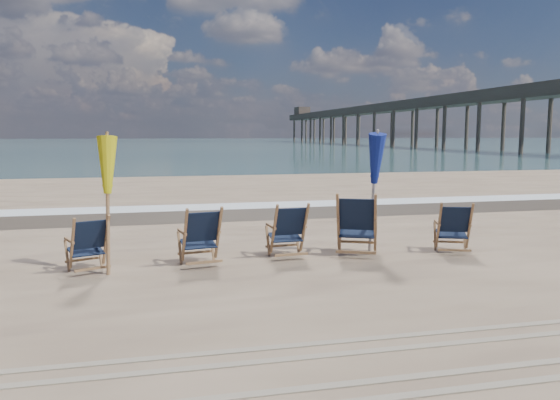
% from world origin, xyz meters
% --- Properties ---
extents(ocean, '(400.00, 400.00, 0.00)m').
position_xyz_m(ocean, '(0.00, 128.00, 0.00)').
color(ocean, '#3E6367').
rests_on(ocean, ground).
extents(surf_foam, '(200.00, 1.40, 0.01)m').
position_xyz_m(surf_foam, '(0.00, 8.30, 0.00)').
color(surf_foam, silver).
rests_on(surf_foam, ground).
extents(wet_sand_strip, '(200.00, 2.60, 0.00)m').
position_xyz_m(wet_sand_strip, '(0.00, 6.80, 0.00)').
color(wet_sand_strip, '#42362A').
rests_on(wet_sand_strip, ground).
extents(tire_tracks, '(80.00, 1.30, 0.01)m').
position_xyz_m(tire_tracks, '(0.00, -2.80, 0.01)').
color(tire_tracks, gray).
rests_on(tire_tracks, ground).
extents(beach_chair_0, '(0.76, 0.80, 0.88)m').
position_xyz_m(beach_chair_0, '(-2.91, 1.32, 0.44)').
color(beach_chair_0, black).
rests_on(beach_chair_0, ground).
extents(beach_chair_1, '(0.72, 0.78, 0.96)m').
position_xyz_m(beach_chair_1, '(-1.21, 1.28, 0.48)').
color(beach_chair_1, black).
rests_on(beach_chair_1, ground).
extents(beach_chair_2, '(0.65, 0.72, 0.95)m').
position_xyz_m(beach_chair_2, '(0.25, 1.48, 0.47)').
color(beach_chair_2, black).
rests_on(beach_chair_2, ground).
extents(beach_chair_3, '(0.97, 1.02, 1.10)m').
position_xyz_m(beach_chair_3, '(1.40, 1.20, 0.55)').
color(beach_chair_3, black).
rests_on(beach_chair_3, ground).
extents(beach_chair_4, '(0.78, 0.82, 0.92)m').
position_xyz_m(beach_chair_4, '(3.08, 1.07, 0.46)').
color(beach_chair_4, black).
rests_on(beach_chair_4, ground).
extents(umbrella_yellow, '(0.30, 0.30, 2.03)m').
position_xyz_m(umbrella_yellow, '(-2.86, 1.20, 1.51)').
color(umbrella_yellow, olive).
rests_on(umbrella_yellow, ground).
extents(umbrella_blue, '(0.30, 0.30, 2.08)m').
position_xyz_m(umbrella_blue, '(1.51, 1.57, 1.56)').
color(umbrella_blue, '#A5A5AD').
rests_on(umbrella_blue, ground).
extents(fishing_pier, '(4.40, 140.00, 9.30)m').
position_xyz_m(fishing_pier, '(38.00, 74.00, 4.65)').
color(fishing_pier, '#4D4038').
rests_on(fishing_pier, ground).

